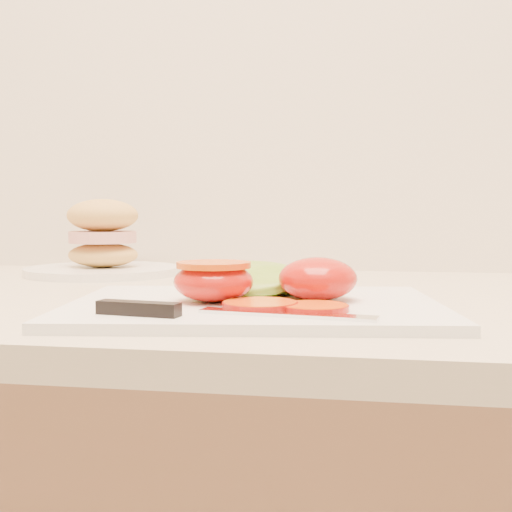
# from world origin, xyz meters

# --- Properties ---
(cutting_board) EXTENTS (0.40, 0.31, 0.01)m
(cutting_board) POSITION_xyz_m (-0.45, 1.54, 0.94)
(cutting_board) COLOR white
(cutting_board) RESTS_ON counter
(tomato_half_dome) EXTENTS (0.08, 0.08, 0.04)m
(tomato_half_dome) POSITION_xyz_m (-0.39, 1.56, 0.96)
(tomato_half_dome) COLOR red
(tomato_half_dome) RESTS_ON cutting_board
(tomato_half_cut) EXTENTS (0.08, 0.08, 0.04)m
(tomato_half_cut) POSITION_xyz_m (-0.49, 1.53, 0.96)
(tomato_half_cut) COLOR red
(tomato_half_cut) RESTS_ON cutting_board
(tomato_slice_0) EXTENTS (0.07, 0.07, 0.01)m
(tomato_slice_0) POSITION_xyz_m (-0.44, 1.49, 0.94)
(tomato_slice_0) COLOR #E25C0F
(tomato_slice_0) RESTS_ON cutting_board
(tomato_slice_1) EXTENTS (0.06, 0.06, 0.01)m
(tomato_slice_1) POSITION_xyz_m (-0.39, 1.49, 0.94)
(tomato_slice_1) COLOR #E25C0F
(tomato_slice_1) RESTS_ON cutting_board
(lettuce_leaf_0) EXTENTS (0.18, 0.15, 0.03)m
(lettuce_leaf_0) POSITION_xyz_m (-0.48, 1.61, 0.95)
(lettuce_leaf_0) COLOR #85AF2E
(lettuce_leaf_0) RESTS_ON cutting_board
(lettuce_leaf_1) EXTENTS (0.13, 0.14, 0.02)m
(lettuce_leaf_1) POSITION_xyz_m (-0.44, 1.62, 0.95)
(lettuce_leaf_1) COLOR #85AF2E
(lettuce_leaf_1) RESTS_ON cutting_board
(knife) EXTENTS (0.25, 0.05, 0.01)m
(knife) POSITION_xyz_m (-0.49, 1.45, 0.94)
(knife) COLOR silver
(knife) RESTS_ON cutting_board
(sandwich_plate) EXTENTS (0.24, 0.24, 0.12)m
(sandwich_plate) POSITION_xyz_m (-0.75, 1.87, 0.97)
(sandwich_plate) COLOR white
(sandwich_plate) RESTS_ON counter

